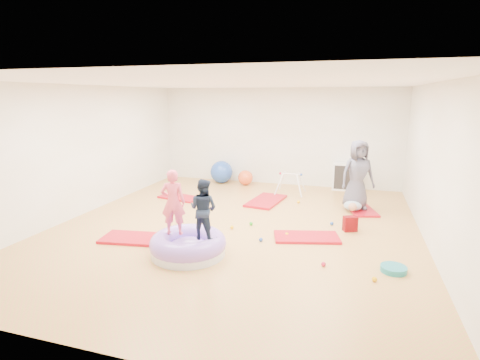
% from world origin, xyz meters
% --- Properties ---
extents(room, '(7.01, 8.01, 2.81)m').
position_xyz_m(room, '(0.00, 0.00, 1.40)').
color(room, '#CB814B').
rests_on(room, ground).
extents(gym_mat_front_left, '(1.31, 0.79, 0.05)m').
position_xyz_m(gym_mat_front_left, '(-1.53, -1.19, 0.03)').
color(gym_mat_front_left, red).
rests_on(gym_mat_front_left, ground).
extents(gym_mat_mid_left, '(1.15, 0.74, 0.04)m').
position_xyz_m(gym_mat_mid_left, '(-2.03, 1.63, 0.02)').
color(gym_mat_mid_left, red).
rests_on(gym_mat_mid_left, ground).
extents(gym_mat_center_back, '(0.84, 1.41, 0.06)m').
position_xyz_m(gym_mat_center_back, '(0.17, 1.95, 0.03)').
color(gym_mat_center_back, red).
rests_on(gym_mat_center_back, ground).
extents(gym_mat_right, '(1.28, 0.87, 0.05)m').
position_xyz_m(gym_mat_right, '(1.44, -0.21, 0.02)').
color(gym_mat_right, red).
rests_on(gym_mat_right, ground).
extents(gym_mat_rear_right, '(0.81, 1.17, 0.04)m').
position_xyz_m(gym_mat_rear_right, '(2.41, 1.90, 0.02)').
color(gym_mat_rear_right, red).
rests_on(gym_mat_rear_right, ground).
extents(inflatable_cushion, '(1.26, 1.26, 0.40)m').
position_xyz_m(inflatable_cushion, '(-0.34, -1.49, 0.15)').
color(inflatable_cushion, silver).
rests_on(inflatable_cushion, ground).
extents(child_pink, '(0.45, 0.36, 1.10)m').
position_xyz_m(child_pink, '(-0.61, -1.45, 0.91)').
color(child_pink, '#FF5672').
rests_on(child_pink, inflatable_cushion).
extents(child_navy, '(0.54, 0.45, 0.98)m').
position_xyz_m(child_navy, '(-0.06, -1.49, 0.86)').
color(child_navy, '#18243C').
rests_on(child_navy, inflatable_cushion).
extents(adult_caregiver, '(0.91, 0.77, 1.57)m').
position_xyz_m(adult_caregiver, '(2.28, 1.89, 0.83)').
color(adult_caregiver, '#4F4F61').
rests_on(adult_caregiver, gym_mat_rear_right).
extents(infant, '(0.39, 0.40, 0.23)m').
position_xyz_m(infant, '(2.22, 1.65, 0.16)').
color(infant, '#9FB9D1').
rests_on(infant, gym_mat_rear_right).
extents(ball_pit_balls, '(3.34, 3.72, 0.07)m').
position_xyz_m(ball_pit_balls, '(0.94, -0.15, 0.04)').
color(ball_pit_balls, '#224AAD').
rests_on(ball_pit_balls, ground).
extents(exercise_ball_blue, '(0.67, 0.67, 0.67)m').
position_xyz_m(exercise_ball_blue, '(-1.60, 3.60, 0.33)').
color(exercise_ball_blue, '#224AAD').
rests_on(exercise_ball_blue, ground).
extents(exercise_ball_orange, '(0.44, 0.44, 0.44)m').
position_xyz_m(exercise_ball_orange, '(-0.83, 3.54, 0.22)').
color(exercise_ball_orange, '#EC5626').
rests_on(exercise_ball_orange, ground).
extents(infant_play_gym, '(0.75, 0.71, 0.57)m').
position_xyz_m(infant_play_gym, '(0.61, 2.85, 0.38)').
color(infant_play_gym, white).
rests_on(infant_play_gym, ground).
extents(cube_shelf, '(0.76, 0.37, 0.76)m').
position_xyz_m(cube_shelf, '(2.02, 3.79, 0.38)').
color(cube_shelf, white).
rests_on(cube_shelf, ground).
extents(balance_disc, '(0.38, 0.38, 0.08)m').
position_xyz_m(balance_disc, '(2.85, -1.17, 0.04)').
color(balance_disc, teal).
rests_on(balance_disc, ground).
extents(backpack, '(0.30, 0.25, 0.29)m').
position_xyz_m(backpack, '(2.19, 0.43, 0.15)').
color(backpack, '#B1040C').
rests_on(backpack, ground).
extents(yellow_toy, '(0.18, 0.18, 0.03)m').
position_xyz_m(yellow_toy, '(-0.40, -1.21, 0.01)').
color(yellow_toy, '#F7B700').
rests_on(yellow_toy, ground).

